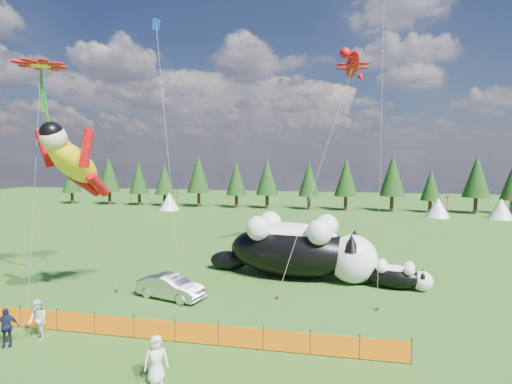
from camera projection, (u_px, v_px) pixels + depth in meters
ground at (180, 315)px, 21.00m from camera, size 160.00×160.00×0.00m
safety_fence at (155, 329)px, 18.02m from camera, size 22.06×0.06×1.10m
tree_line at (286, 184)px, 64.63m from camera, size 90.00×4.00×8.00m
festival_tents at (357, 206)px, 57.81m from camera, size 50.00×3.20×2.80m
cat_large at (299, 248)px, 27.54m from camera, size 11.93×5.48×4.32m
cat_small at (398, 276)px, 25.19m from camera, size 4.66×2.19×1.69m
car at (171, 287)px, 23.41m from camera, size 4.38×2.48×1.37m
spectator_b at (37, 320)px, 18.01m from camera, size 1.04×0.89×1.85m
spectator_c at (6, 327)px, 17.40m from camera, size 1.13×0.94×1.72m
spectator_e at (156, 359)px, 14.55m from camera, size 1.04×0.94×1.79m
superhero_kite at (74, 163)px, 21.77m from camera, size 5.27×5.66×10.46m
gecko_kite at (353, 65)px, 31.74m from camera, size 6.00×13.70×19.43m
flower_kite at (41, 68)px, 23.43m from camera, size 4.56×6.85×14.61m
diamond_kite_a at (157, 38)px, 26.63m from camera, size 4.27×6.04×18.45m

